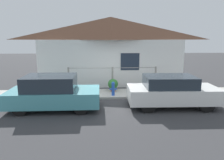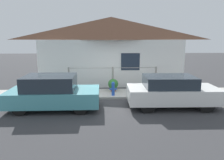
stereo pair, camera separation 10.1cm
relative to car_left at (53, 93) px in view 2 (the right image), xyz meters
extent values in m
plane|color=#38383A|center=(2.65, 1.26, -0.69)|extent=(60.00, 60.00, 0.00)
cube|color=#B2AFA8|center=(2.65, 2.14, -0.64)|extent=(24.00, 1.75, 0.11)
cube|color=white|center=(2.65, 3.82, 0.71)|extent=(8.64, 0.12, 2.82)
cube|color=#1E2838|center=(3.73, 3.75, 0.86)|extent=(1.10, 0.04, 1.00)
pyramid|color=brown|center=(2.65, 4.86, 2.81)|extent=(9.04, 2.20, 1.37)
cylinder|color=gray|center=(0.25, 2.86, 0.04)|extent=(0.10, 0.10, 1.26)
cylinder|color=gray|center=(2.65, 2.86, 0.04)|extent=(0.10, 0.10, 1.26)
cylinder|color=gray|center=(5.05, 2.86, 0.04)|extent=(0.10, 0.10, 1.26)
cylinder|color=gray|center=(2.65, 2.86, 0.62)|extent=(4.80, 0.03, 0.03)
cube|color=teal|center=(0.05, 0.00, -0.17)|extent=(3.77, 1.80, 0.61)
cube|color=#232D38|center=(-0.10, 0.00, 0.43)|extent=(2.07, 1.59, 0.59)
cylinder|color=black|center=(1.21, 0.78, -0.41)|extent=(0.57, 0.20, 0.57)
cylinder|color=black|center=(1.21, -0.78, -0.41)|extent=(0.57, 0.20, 0.57)
cylinder|color=black|center=(-1.12, 0.78, -0.41)|extent=(0.57, 0.20, 0.57)
cylinder|color=black|center=(-1.12, -0.78, -0.41)|extent=(0.57, 0.20, 0.57)
cube|color=white|center=(5.08, 0.00, -0.13)|extent=(3.86, 1.80, 0.62)
cube|color=#232D38|center=(4.93, 0.00, 0.42)|extent=(2.14, 1.55, 0.48)
cylinder|color=black|center=(6.28, 0.70, -0.36)|extent=(0.68, 0.22, 0.67)
cylinder|color=black|center=(6.25, -0.76, -0.36)|extent=(0.68, 0.22, 0.67)
cylinder|color=black|center=(3.92, 0.76, -0.36)|extent=(0.68, 0.22, 0.67)
cylinder|color=black|center=(3.88, -0.70, -0.36)|extent=(0.68, 0.22, 0.67)
cylinder|color=blue|center=(2.61, 1.60, -0.29)|extent=(0.15, 0.15, 0.59)
sphere|color=blue|center=(2.61, 1.60, 0.03)|extent=(0.16, 0.16, 0.16)
cylinder|color=blue|center=(2.50, 1.60, -0.27)|extent=(0.14, 0.07, 0.07)
cylinder|color=blue|center=(2.72, 1.60, -0.27)|extent=(0.14, 0.07, 0.07)
cylinder|color=brown|center=(2.65, 2.43, -0.49)|extent=(0.26, 0.26, 0.20)
sphere|color=#2D6B2D|center=(2.65, 2.43, -0.18)|extent=(0.55, 0.55, 0.55)
camera|label=1|loc=(1.97, -8.96, 2.30)|focal=35.00mm
camera|label=2|loc=(2.08, -8.96, 2.30)|focal=35.00mm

